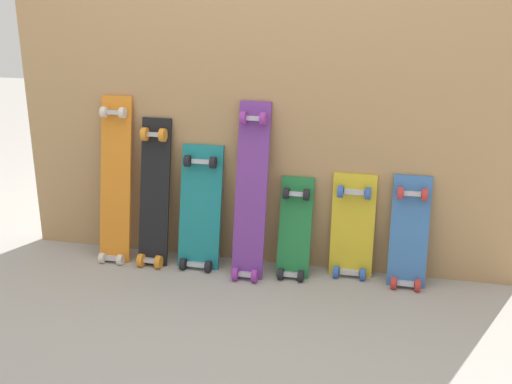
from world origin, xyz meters
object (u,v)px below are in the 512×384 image
Objects in this scene: skateboard_black at (154,198)px; skateboard_orange at (115,186)px; skateboard_blue at (409,238)px; skateboard_purple at (251,197)px; skateboard_yellow at (352,232)px; skateboard_green at (294,234)px; skateboard_teal at (200,213)px.

skateboard_orange is at bearing 179.50° from skateboard_black.
skateboard_orange reaches higher than skateboard_blue.
skateboard_purple is 0.56m from skateboard_yellow.
skateboard_green is (0.23, 0.03, -0.20)m from skateboard_purple.
skateboard_yellow is (1.08, 0.06, -0.12)m from skateboard_black.
skateboard_green is (0.78, 0.00, -0.14)m from skateboard_black.
skateboard_purple is 1.66× the size of skateboard_green.
skateboard_blue is at bearing 0.93° from skateboard_black.
skateboard_purple is at bearing -171.29° from skateboard_yellow.
skateboard_blue is (0.82, 0.04, -0.17)m from skateboard_purple.
skateboard_green is at bearing -0.51° from skateboard_teal.
skateboard_purple is (0.78, -0.02, 0.00)m from skateboard_orange.
skateboard_green is 0.95× the size of skateboard_yellow.
skateboard_teal is (0.26, 0.01, -0.07)m from skateboard_black.
skateboard_teal reaches higher than skateboard_green.
skateboard_orange is 1.14× the size of skateboard_black.
skateboard_yellow is (0.53, 0.08, -0.18)m from skateboard_purple.
skateboard_orange is 0.50m from skateboard_teal.
skateboard_orange is 1.55× the size of skateboard_blue.
skateboard_teal is at bearing -179.34° from skateboard_blue.
skateboard_teal is 0.32m from skateboard_purple.
skateboard_black is 1.40× the size of skateboard_yellow.
skateboard_black is at bearing -0.50° from skateboard_orange.
skateboard_yellow is at bearing 172.73° from skateboard_blue.
skateboard_black is 1.37m from skateboard_blue.
skateboard_orange is 0.23m from skateboard_black.
skateboard_teal reaches higher than skateboard_blue.
skateboard_black reaches higher than skateboard_teal.
skateboard_black is at bearing -176.85° from skateboard_yellow.
skateboard_green is 0.59m from skateboard_blue.
skateboard_teal is at bearing 173.86° from skateboard_purple.
skateboard_teal is at bearing 0.90° from skateboard_orange.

